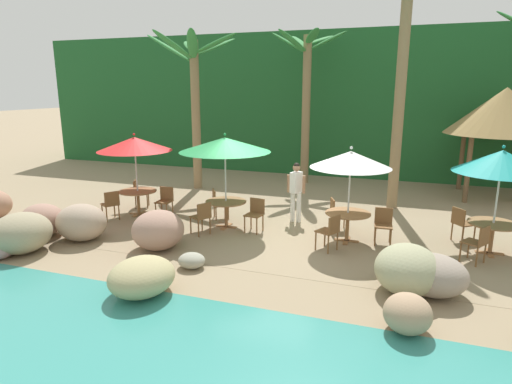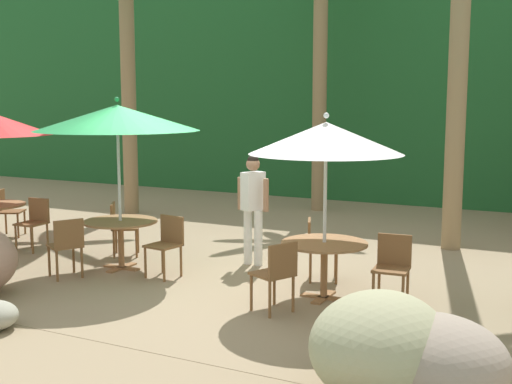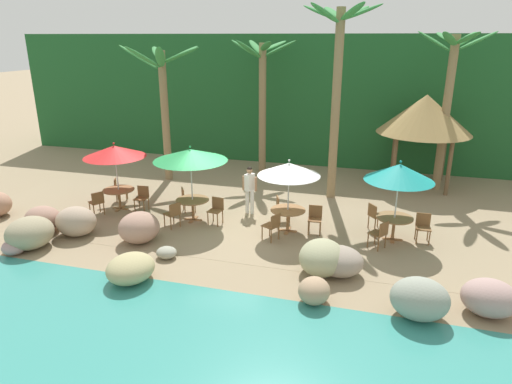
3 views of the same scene
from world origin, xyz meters
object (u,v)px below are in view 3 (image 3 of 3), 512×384
(umbrella_red, at_px, (115,151))
(umbrella_white, at_px, (289,169))
(umbrella_teal, at_px, (399,172))
(palm_tree_fourth, at_px, (450,88))
(chair_white_inland, at_px, (281,207))
(palm_tree_nearest, at_px, (163,90))
(chair_red_left, at_px, (97,202))
(chair_teal_inland, at_px, (375,215))
(dining_table_green, at_px, (193,203))
(chair_green_left, at_px, (173,213))
(palm_tree_second, at_px, (262,86))
(chair_green_seaward, at_px, (216,209))
(chair_red_inland, at_px, (119,188))
(dining_table_red, at_px, (119,193))
(umbrella_green, at_px, (190,155))
(chair_white_seaward, at_px, (315,217))
(palapa_hut, at_px, (425,115))
(chair_teal_left, at_px, (380,233))
(waiter_in_white, at_px, (250,187))
(chair_red_seaward, at_px, (142,196))
(chair_green_inland, at_px, (186,198))
(chair_white_left, at_px, (273,225))
(palm_tree_third, at_px, (338,77))
(dining_table_white, at_px, (288,213))
(chair_teal_seaward, at_px, (423,225))
(dining_table_teal, at_px, (394,221))

(umbrella_red, bearing_deg, umbrella_white, -2.62)
(umbrella_teal, height_order, palm_tree_fourth, palm_tree_fourth)
(chair_white_inland, height_order, palm_tree_nearest, palm_tree_nearest)
(chair_red_left, relative_size, chair_teal_inland, 1.00)
(dining_table_green, relative_size, chair_green_left, 1.26)
(palm_tree_second, bearing_deg, chair_green_seaward, -88.53)
(chair_red_inland, bearing_deg, dining_table_red, -57.22)
(umbrella_green, xyz_separation_m, chair_white_seaward, (4.10, 0.12, -1.75))
(umbrella_teal, relative_size, palm_tree_fourth, 0.41)
(chair_red_left, height_order, umbrella_teal, umbrella_teal)
(chair_white_inland, relative_size, palapa_hut, 0.23)
(chair_teal_left, xyz_separation_m, waiter_in_white, (-4.43, 1.66, 0.47))
(palapa_hut, bearing_deg, chair_teal_inland, -106.70)
(chair_red_left, bearing_deg, chair_red_seaward, 35.94)
(umbrella_red, xyz_separation_m, chair_red_inland, (-0.46, 0.72, -1.61))
(umbrella_red, distance_m, chair_green_inland, 2.93)
(umbrella_white, relative_size, chair_teal_inland, 2.72)
(chair_white_left, bearing_deg, umbrella_teal, 16.76)
(chair_green_left, bearing_deg, umbrella_green, 67.10)
(chair_green_left, relative_size, chair_white_seaward, 1.00)
(umbrella_white, distance_m, chair_teal_inland, 3.18)
(dining_table_green, xyz_separation_m, chair_green_seaward, (0.85, -0.03, -0.10))
(chair_green_seaward, distance_m, palm_tree_third, 6.37)
(chair_green_seaward, bearing_deg, chair_white_seaward, 2.65)
(umbrella_green, height_order, umbrella_white, umbrella_green)
(chair_red_inland, relative_size, chair_teal_inland, 1.00)
(dining_table_white, bearing_deg, dining_table_green, 179.26)
(chair_red_left, relative_size, palm_tree_fourth, 0.14)
(umbrella_green, distance_m, chair_white_inland, 3.43)
(dining_table_red, relative_size, chair_red_left, 1.26)
(chair_green_left, bearing_deg, chair_white_seaward, 11.58)
(chair_teal_seaward, height_order, chair_teal_left, same)
(chair_white_seaward, xyz_separation_m, chair_teal_seaward, (3.22, 0.23, 0.00))
(chair_white_inland, distance_m, waiter_in_white, 1.35)
(chair_white_inland, height_order, chair_teal_inland, same)
(chair_white_seaward, distance_m, palapa_hut, 7.25)
(chair_red_inland, xyz_separation_m, dining_table_teal, (9.88, -0.75, 0.10))
(palm_tree_second, distance_m, palm_tree_third, 4.46)
(chair_green_left, relative_size, chair_white_left, 1.00)
(chair_green_left, relative_size, waiter_in_white, 0.51)
(chair_teal_seaward, bearing_deg, chair_red_left, -175.33)
(umbrella_red, bearing_deg, chair_green_left, -21.51)
(chair_green_left, distance_m, umbrella_white, 3.98)
(chair_red_left, bearing_deg, chair_teal_seaward, 4.67)
(umbrella_green, height_order, chair_teal_inland, umbrella_green)
(chair_white_inland, xyz_separation_m, dining_table_teal, (3.61, -0.51, 0.10))
(palm_tree_nearest, bearing_deg, dining_table_teal, -22.06)
(chair_red_inland, distance_m, dining_table_teal, 9.91)
(umbrella_green, bearing_deg, chair_teal_inland, 8.08)
(umbrella_teal, distance_m, palm_tree_nearest, 10.24)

